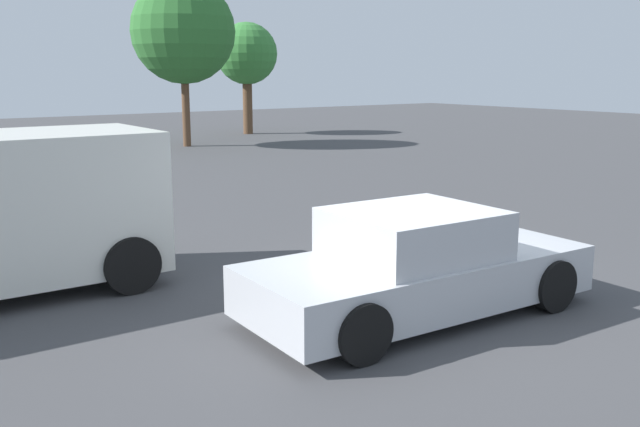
# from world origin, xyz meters

# --- Properties ---
(ground_plane) EXTENTS (80.00, 80.00, 0.00)m
(ground_plane) POSITION_xyz_m (0.00, 0.00, 0.00)
(ground_plane) COLOR #424244
(sedan_foreground) EXTENTS (4.35, 1.99, 1.28)m
(sedan_foreground) POSITION_xyz_m (0.02, -0.29, 0.59)
(sedan_foreground) COLOR #B7BABF
(sedan_foreground) RESTS_ON ground_plane
(dog) EXTENTS (0.29, 0.65, 0.48)m
(dog) POSITION_xyz_m (2.16, 2.28, 0.30)
(dog) COLOR white
(dog) RESTS_ON ground_plane
(tree_back_left) EXTENTS (2.77, 2.77, 5.01)m
(tree_back_left) POSITION_xyz_m (10.80, 22.27, 3.57)
(tree_back_left) COLOR brown
(tree_back_left) RESTS_ON ground_plane
(tree_back_center) EXTENTS (3.89, 3.89, 6.25)m
(tree_back_center) POSITION_xyz_m (6.14, 18.91, 4.29)
(tree_back_center) COLOR brown
(tree_back_center) RESTS_ON ground_plane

